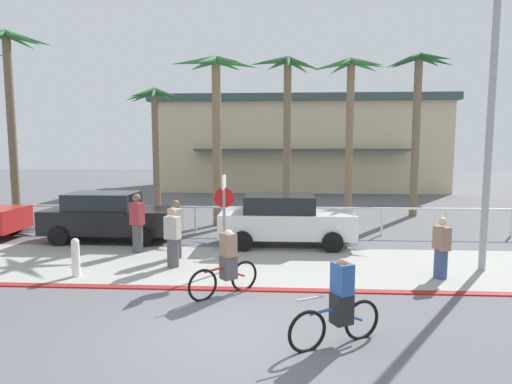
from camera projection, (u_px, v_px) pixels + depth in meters
The scene contains 22 objects.
ground_plane at pixel (259, 226), 17.63m from camera, with size 80.00×80.00×0.00m, color #5B5B60.
sidewalk_strip at pixel (248, 265), 11.87m from camera, with size 44.00×4.00×0.02m, color #9E9E93.
curb_paint at pixel (242, 289), 9.89m from camera, with size 44.00×0.24×0.03m, color maroon.
building_backdrop at pixel (298, 144), 33.30m from camera, with size 21.10×10.02×6.80m.
rail_fence at pixel (257, 212), 16.05m from camera, with size 28.05×0.08×1.04m.
stop_sign_bike_lane at pixel (224, 209), 11.10m from camera, with size 0.52×0.56×2.56m.
bollard_0 at pixel (76, 257), 10.80m from camera, with size 0.20×0.20×1.00m.
streetlight_curb at pixel (496, 108), 10.72m from camera, with size 0.24×2.54×7.50m.
palm_tree_1 at pixel (10, 76), 19.02m from camera, with size 3.40×3.12×8.39m.
palm_tree_2 at pixel (155, 115), 21.31m from camera, with size 2.86×3.30×6.18m.
palm_tree_3 at pixel (216, 98), 17.26m from camera, with size 3.47×3.44×6.92m.
palm_tree_4 at pixel (287, 96), 20.03m from camera, with size 3.44×2.68×7.47m.
palm_tree_5 at pixel (350, 93), 19.92m from camera, with size 3.45×3.04×7.38m.
palm_tree_6 at pixel (418, 91), 19.53m from camera, with size 3.07×3.15×7.53m.
car_black_1 at pixel (109, 216), 14.87m from camera, with size 4.40×2.02×1.69m.
car_white_2 at pixel (285, 220), 14.16m from camera, with size 4.40×2.02×1.69m.
cyclist_blue_0 at pixel (339, 304), 7.13m from camera, with size 1.63×0.91×1.50m.
cyclist_red_1 at pixel (227, 264), 9.52m from camera, with size 1.42×1.23×1.50m.
pedestrian_0 at pixel (137, 225), 13.17m from camera, with size 0.47×0.42×1.85m.
pedestrian_1 at pixel (441, 251), 10.62m from camera, with size 0.39×0.45×1.56m.
pedestrian_2 at pixel (176, 231), 12.50m from camera, with size 0.48×0.44×1.75m.
pedestrian_3 at pixel (173, 240), 11.61m from camera, with size 0.46×0.40×1.66m.
Camera 1 is at (0.88, -7.34, 3.35)m, focal length 29.95 mm.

